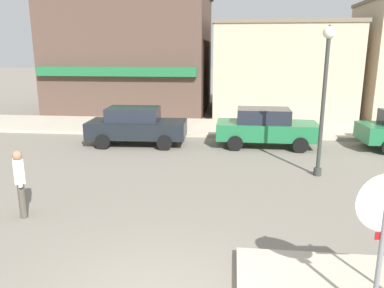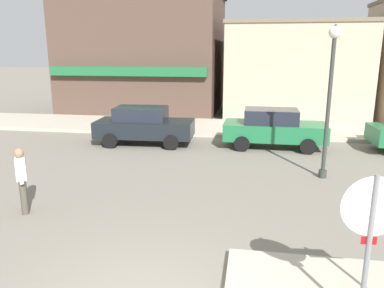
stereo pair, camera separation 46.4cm
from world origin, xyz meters
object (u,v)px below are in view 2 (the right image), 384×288
lamp_post (331,81)px  pedestrian_crossing_near (22,179)px  parked_car_second (273,128)px  parked_car_nearest (144,125)px  stop_sign (370,232)px

lamp_post → pedestrian_crossing_near: size_ratio=2.82×
parked_car_second → pedestrian_crossing_near: bearing=-129.9°
lamp_post → parked_car_second: size_ratio=1.13×
lamp_post → parked_car_second: lamp_post is taller
lamp_post → parked_car_nearest: lamp_post is taller
stop_sign → lamp_post: 6.91m
lamp_post → pedestrian_crossing_near: (-7.54, -3.84, -2.09)m
parked_car_nearest → stop_sign: bearing=-59.2°
pedestrian_crossing_near → parked_car_nearest: bearing=82.8°
lamp_post → parked_car_nearest: bearing=153.6°
stop_sign → parked_car_second: 10.34m
stop_sign → lamp_post: bearing=84.5°
parked_car_second → stop_sign: bearing=-86.1°
parked_car_second → parked_car_nearest: bearing=-177.1°
parked_car_nearest → pedestrian_crossing_near: bearing=-97.2°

